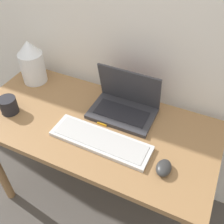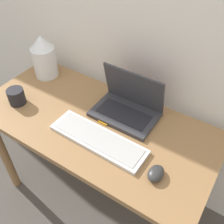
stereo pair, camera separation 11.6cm
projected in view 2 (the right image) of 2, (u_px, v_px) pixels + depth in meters
The scene contains 7 objects.
desk at pixel (95, 136), 1.33m from camera, with size 1.19×0.56×0.72m.
laptop at pixel (128, 105), 1.27m from camera, with size 0.31×0.21×0.22m.
keyboard at pixel (98, 139), 1.16m from camera, with size 0.46×0.15×0.02m.
mouse at pixel (156, 173), 1.02m from camera, with size 0.06×0.09×0.04m.
vase at pixel (44, 57), 1.46m from camera, with size 0.13×0.13×0.25m.
mp3_player at pixel (106, 120), 1.26m from camera, with size 0.05×0.07×0.01m.
mug at pixel (16, 96), 1.33m from camera, with size 0.08×0.08×0.08m.
Camera 2 is at (0.56, -0.42, 1.61)m, focal length 42.00 mm.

